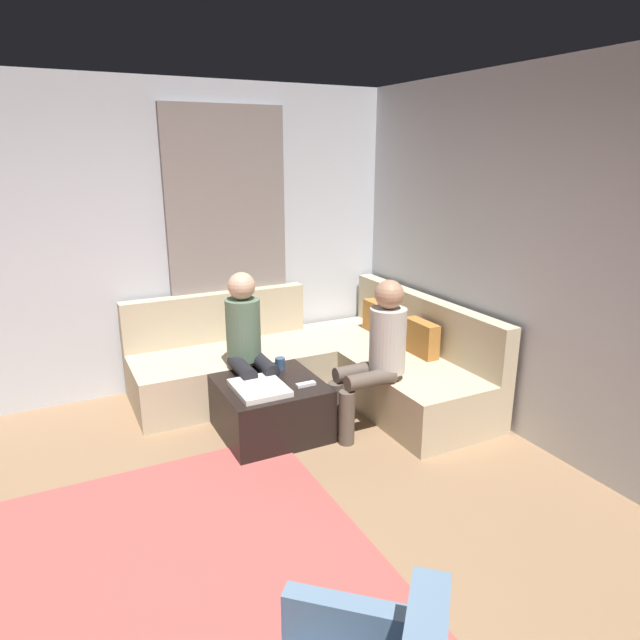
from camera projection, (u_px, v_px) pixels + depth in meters
wall_back at (635, 282)px, 3.38m from camera, size 6.00×0.12×2.70m
wall_left at (73, 247)px, 4.63m from camera, size 0.12×6.00×2.70m
curtain_panel at (229, 249)px, 5.13m from camera, size 0.06×1.10×2.50m
area_rug at (171, 603)px, 2.72m from camera, size 2.60×2.20×0.01m
sectional_couch at (322, 364)px, 5.01m from camera, size 2.10×2.55×0.87m
ottoman at (270, 408)px, 4.32m from camera, size 0.76×0.76×0.42m
folded_blanket at (259, 388)px, 4.12m from camera, size 0.44×0.36×0.04m
coffee_mug at (280, 363)px, 4.51m from camera, size 0.08×0.08×0.10m
game_remote at (306, 384)px, 4.20m from camera, size 0.05×0.15×0.02m
person_on_couch_back at (377, 351)px, 4.24m from camera, size 0.30×0.60×1.20m
person_on_couch_side at (248, 341)px, 4.46m from camera, size 0.60×0.30×1.20m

